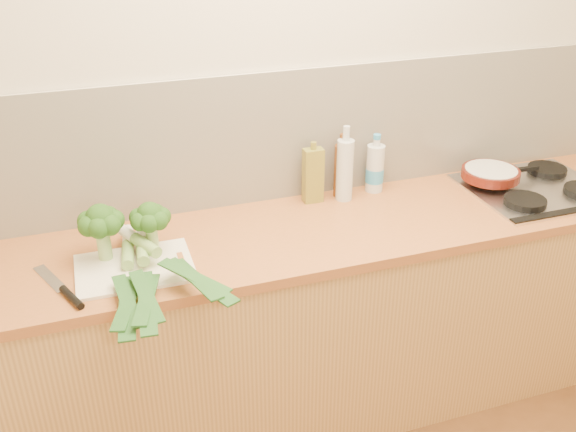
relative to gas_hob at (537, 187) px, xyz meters
name	(u,v)px	position (x,y,z in m)	size (l,w,h in m)	color
room_shell	(291,136)	(-1.02, 0.29, 0.26)	(3.50, 3.50, 3.50)	beige
counter	(314,320)	(-1.02, 0.00, -0.46)	(3.20, 0.62, 0.90)	tan
gas_hob	(537,187)	(0.00, 0.00, 0.00)	(0.58, 0.50, 0.04)	silver
chopping_board	(135,268)	(-1.72, -0.08, -0.01)	(0.39, 0.29, 0.01)	white
broccoli_left	(101,222)	(-1.81, 0.01, 0.14)	(0.16, 0.16, 0.21)	#91B86B
broccoli_right	(150,218)	(-1.64, 0.01, 0.13)	(0.14, 0.15, 0.19)	#91B86B
leek_front	(128,266)	(-1.74, -0.11, 0.02)	(0.14, 0.68, 0.04)	white
leek_mid	(144,262)	(-1.69, -0.13, 0.04)	(0.13, 0.67, 0.04)	white
leek_back	(159,254)	(-1.64, -0.13, 0.06)	(0.32, 0.62, 0.04)	white
chefs_knife	(66,293)	(-1.95, -0.17, 0.00)	(0.16, 0.32, 0.02)	silver
skillet	(491,173)	(-0.17, 0.11, 0.05)	(0.36, 0.25, 0.04)	#54170E
oil_tin	(313,175)	(-0.95, 0.22, 0.10)	(0.08, 0.05, 0.26)	olive
glass_bottle	(345,169)	(-0.82, 0.20, 0.12)	(0.07, 0.07, 0.32)	silver
amber_bottle	(342,170)	(-0.82, 0.23, 0.10)	(0.06, 0.06, 0.28)	brown
water_bottle	(375,169)	(-0.66, 0.23, 0.08)	(0.08, 0.08, 0.24)	silver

